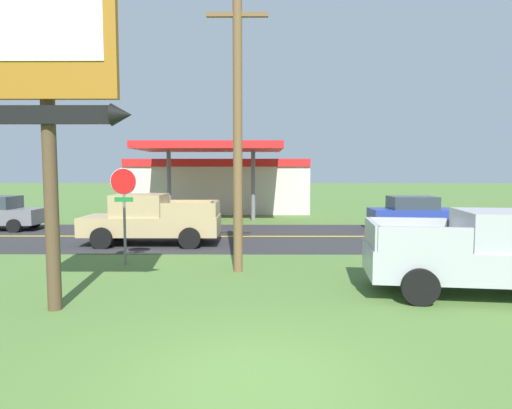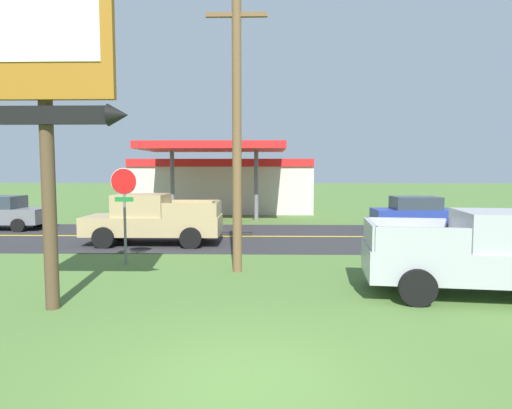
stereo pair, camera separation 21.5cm
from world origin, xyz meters
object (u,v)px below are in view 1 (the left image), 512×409
at_px(pickup_tan_on_road, 150,220).
at_px(car_blue_far_lane, 414,213).
at_px(motel_sign, 47,82).
at_px(utility_pole, 238,112).
at_px(gas_station, 220,184).
at_px(stop_sign, 124,199).
at_px(pickup_silver_parked_on_lawn, 486,254).

height_order(pickup_tan_on_road, car_blue_far_lane, pickup_tan_on_road).
height_order(motel_sign, utility_pole, utility_pole).
bearing_deg(gas_station, pickup_tan_on_road, -96.16).
xyz_separation_m(motel_sign, pickup_tan_on_road, (-0.04, 8.07, -3.65)).
relative_size(motel_sign, car_blue_far_lane, 1.59).
xyz_separation_m(stop_sign, utility_pole, (3.50, -0.88, 2.47)).
bearing_deg(pickup_tan_on_road, motel_sign, -89.75).
height_order(motel_sign, pickup_silver_parked_on_lawn, motel_sign).
relative_size(pickup_tan_on_road, car_blue_far_lane, 1.24).
bearing_deg(utility_pole, car_blue_far_lane, 46.66).
distance_m(utility_pole, pickup_silver_parked_on_lawn, 7.19).
height_order(utility_pole, car_blue_far_lane, utility_pole).
relative_size(utility_pole, pickup_tan_on_road, 1.62).
relative_size(motel_sign, stop_sign, 2.26).
height_order(utility_pole, gas_station, utility_pole).
xyz_separation_m(pickup_tan_on_road, car_blue_far_lane, (11.62, 4.00, -0.13)).
relative_size(stop_sign, pickup_silver_parked_on_lawn, 0.55).
height_order(stop_sign, car_blue_far_lane, stop_sign).
distance_m(stop_sign, pickup_silver_parked_on_lawn, 9.91).
height_order(pickup_silver_parked_on_lawn, pickup_tan_on_road, same).
distance_m(stop_sign, gas_station, 17.42).
height_order(motel_sign, stop_sign, motel_sign).
bearing_deg(car_blue_far_lane, gas_station, 136.11).
bearing_deg(stop_sign, pickup_tan_on_road, 91.79).
xyz_separation_m(gas_station, pickup_tan_on_road, (-1.48, -13.75, -0.98)).
relative_size(pickup_silver_parked_on_lawn, car_blue_far_lane, 1.29).
distance_m(motel_sign, utility_pole, 5.06).
relative_size(motel_sign, pickup_tan_on_road, 1.28).
height_order(stop_sign, gas_station, gas_station).
xyz_separation_m(gas_station, pickup_silver_parked_on_lawn, (7.95, -20.56, -0.98)).
bearing_deg(motel_sign, gas_station, 86.20).
xyz_separation_m(gas_station, car_blue_far_lane, (10.14, -9.75, -1.11)).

